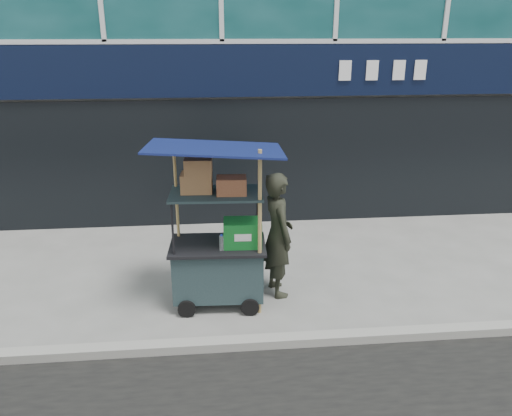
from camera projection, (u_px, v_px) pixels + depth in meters
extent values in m
plane|color=slate|center=(238.00, 338.00, 6.20)|extent=(80.00, 80.00, 0.00)
cube|color=gray|center=(239.00, 343.00, 5.99)|extent=(80.00, 0.18, 0.12)
cube|color=black|center=(223.00, 71.00, 8.82)|extent=(15.68, 0.06, 0.90)
cube|color=black|center=(225.00, 164.00, 9.44)|extent=(15.68, 0.04, 2.40)
cube|color=#1A292D|center=(218.00, 270.00, 6.84)|extent=(1.23, 0.76, 0.70)
cylinder|color=black|center=(187.00, 309.00, 6.61)|extent=(0.24, 0.06, 0.24)
cylinder|color=black|center=(250.00, 307.00, 6.64)|extent=(0.24, 0.06, 0.24)
cube|color=black|center=(218.00, 245.00, 6.72)|extent=(1.32, 0.84, 0.04)
cylinder|color=black|center=(173.00, 230.00, 6.29)|extent=(0.03, 0.03, 0.75)
cylinder|color=black|center=(260.00, 228.00, 6.34)|extent=(0.03, 0.03, 0.75)
cylinder|color=black|center=(177.00, 213.00, 6.85)|extent=(0.03, 0.03, 0.75)
cylinder|color=black|center=(257.00, 212.00, 6.90)|extent=(0.03, 0.03, 0.75)
cube|color=#1A292D|center=(216.00, 194.00, 6.47)|extent=(1.23, 0.76, 0.03)
cylinder|color=#AA904D|center=(260.00, 236.00, 6.37)|extent=(0.05, 0.05, 2.25)
cylinder|color=#AA904D|center=(178.00, 224.00, 6.90)|extent=(0.04, 0.04, 2.15)
cube|color=#0C0B40|center=(215.00, 148.00, 6.26)|extent=(1.75, 1.28, 0.20)
cube|color=#0F6425|center=(243.00, 233.00, 6.62)|extent=(0.52, 0.37, 0.35)
cylinder|color=silver|center=(222.00, 243.00, 6.49)|extent=(0.07, 0.07, 0.20)
cylinder|color=#1838B8|center=(222.00, 235.00, 6.45)|extent=(0.03, 0.03, 0.02)
cube|color=olive|center=(197.00, 183.00, 6.45)|extent=(0.41, 0.32, 0.25)
cube|color=#926340|center=(232.00, 185.00, 6.38)|extent=(0.39, 0.30, 0.22)
cube|color=olive|center=(198.00, 166.00, 6.36)|extent=(0.36, 0.28, 0.20)
imported|color=#27291E|center=(278.00, 235.00, 6.98)|extent=(0.56, 0.73, 1.80)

